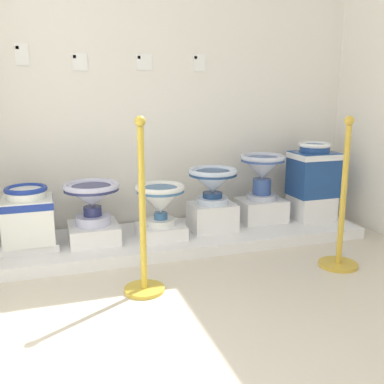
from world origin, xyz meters
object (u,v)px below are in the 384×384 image
antique_toilet_pale_glazed (92,196)px  antique_toilet_leftmost (213,181)px  antique_toilet_broad_patterned (28,214)px  stanchion_post_near_left (143,240)px  plinth_block_pale_glazed (94,233)px  plinth_block_squat_floral (161,231)px  info_placard_first (22,54)px  info_placard_second (80,62)px  plinth_block_broad_patterned (31,245)px  plinth_block_leftmost (212,217)px  antique_toilet_slender_white (262,169)px  plinth_block_slender_white (261,210)px  stanchion_post_near_right (341,225)px  plinth_block_central_ornate (311,207)px  info_placard_third (144,62)px  info_placard_fourth (199,63)px  antique_toilet_squat_floral (160,199)px  antique_toilet_central_ornate (313,169)px

antique_toilet_pale_glazed → antique_toilet_leftmost: size_ratio=1.04×
antique_toilet_broad_patterned → stanchion_post_near_left: stanchion_post_near_left is taller
plinth_block_pale_glazed → plinth_block_squat_floral: (0.51, -0.06, -0.02)m
info_placard_first → info_placard_second: info_placard_first is taller
antique_toilet_leftmost → stanchion_post_near_left: (-0.75, -0.79, -0.17)m
info_placard_first → antique_toilet_leftmost: bearing=-16.6°
plinth_block_squat_floral → antique_toilet_broad_patterned: bearing=176.8°
plinth_block_broad_patterned → antique_toilet_pale_glazed: size_ratio=0.94×
plinth_block_leftmost → antique_toilet_slender_white: bearing=11.8°
antique_toilet_leftmost → info_placard_first: size_ratio=2.55×
plinth_block_slender_white → antique_toilet_slender_white: antique_toilet_slender_white is taller
antique_toilet_pale_glazed → stanchion_post_near_right: 1.82m
plinth_block_leftmost → plinth_block_slender_white: bearing=11.8°
plinth_block_broad_patterned → plinth_block_central_ornate: (2.40, 0.04, 0.08)m
antique_toilet_pale_glazed → info_placard_third: (0.51, 0.41, 1.00)m
stanchion_post_near_left → info_placard_fourth: bearing=57.2°
antique_toilet_leftmost → plinth_block_slender_white: size_ratio=1.01×
antique_toilet_squat_floral → stanchion_post_near_right: size_ratio=0.37×
plinth_block_squat_floral → antique_toilet_leftmost: bearing=7.2°
antique_toilet_pale_glazed → plinth_block_slender_white: bearing=3.9°
plinth_block_leftmost → antique_toilet_leftmost: antique_toilet_leftmost is taller
info_placard_second → info_placard_third: bearing=0.0°
plinth_block_squat_floral → plinth_block_slender_white: plinth_block_slender_white is taller
plinth_block_central_ornate → info_placard_fourth: (-0.94, 0.38, 1.26)m
antique_toilet_squat_floral → plinth_block_slender_white: size_ratio=0.97×
antique_toilet_squat_floral → antique_toilet_slender_white: size_ratio=0.98×
plinth_block_central_ornate → stanchion_post_near_left: bearing=-154.4°
plinth_block_slender_white → plinth_block_leftmost: bearing=-168.2°
antique_toilet_squat_floral → info_placard_first: info_placard_first is taller
antique_toilet_squat_floral → antique_toilet_central_ornate: (1.42, 0.09, 0.14)m
plinth_block_broad_patterned → antique_toilet_central_ornate: bearing=0.9°
plinth_block_squat_floral → plinth_block_broad_patterned: bearing=176.8°
plinth_block_central_ornate → stanchion_post_near_right: size_ratio=0.32×
antique_toilet_central_ornate → stanchion_post_near_right: stanchion_post_near_right is taller
plinth_block_central_ornate → info_placard_third: (-1.42, 0.38, 1.25)m
info_placard_first → info_placard_third: 0.94m
info_placard_second → stanchion_post_near_right: bearing=-37.4°
plinth_block_broad_patterned → plinth_block_central_ornate: bearing=0.9°
plinth_block_broad_patterned → antique_toilet_squat_floral: 1.02m
antique_toilet_broad_patterned → plinth_block_squat_floral: 1.00m
antique_toilet_squat_floral → antique_toilet_central_ornate: bearing=3.8°
plinth_block_central_ornate → info_placard_first: 2.72m
plinth_block_pale_glazed → stanchion_post_near_right: (1.62, -0.83, 0.15)m
antique_toilet_broad_patterned → plinth_block_leftmost: antique_toilet_broad_patterned is taller
plinth_block_central_ornate → antique_toilet_leftmost: bearing=-177.8°
plinth_block_leftmost → plinth_block_slender_white: (0.50, 0.10, -0.01)m
antique_toilet_pale_glazed → stanchion_post_near_right: (1.62, -0.83, -0.14)m
plinth_block_squat_floral → antique_toilet_slender_white: (0.95, 0.16, 0.41)m
antique_toilet_pale_glazed → plinth_block_central_ornate: (1.94, 0.03, -0.25)m
plinth_block_slender_white → antique_toilet_central_ornate: bearing=-8.3°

